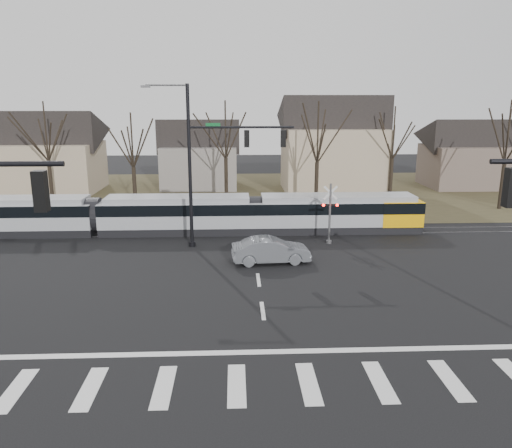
{
  "coord_description": "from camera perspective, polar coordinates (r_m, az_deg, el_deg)",
  "views": [
    {
      "loc": [
        -1.19,
        -18.77,
        9.11
      ],
      "look_at": [
        0.0,
        9.0,
        2.3
      ],
      "focal_mm": 35.0,
      "sensor_mm": 36.0,
      "label": 1
    }
  ],
  "objects": [
    {
      "name": "grass_verge",
      "position": [
        51.6,
        -1.1,
        3.6
      ],
      "size": [
        140.0,
        28.0,
        0.01
      ],
      "primitive_type": "cube",
      "color": "#38331E",
      "rests_on": "ground"
    },
    {
      "name": "crosswalk",
      "position": [
        17.39,
        1.93,
        -17.81
      ],
      "size": [
        27.0,
        2.6,
        0.01
      ],
      "color": "silver",
      "rests_on": "ground"
    },
    {
      "name": "house_c",
      "position": [
        52.91,
        8.77,
        9.41
      ],
      "size": [
        10.8,
        8.64,
        10.1
      ],
      "color": "tan",
      "rests_on": "ground"
    },
    {
      "name": "signal_pole_far",
      "position": [
        31.48,
        -4.7,
        7.5
      ],
      "size": [
        9.28,
        0.44,
        10.2
      ],
      "color": "black",
      "rests_on": "ground"
    },
    {
      "name": "tram",
      "position": [
        35.85,
        -9.12,
        1.25
      ],
      "size": [
        35.05,
        2.6,
        2.66
      ],
      "color": "gray",
      "rests_on": "ground"
    },
    {
      "name": "rail_pair",
      "position": [
        35.76,
        -0.47,
        -0.94
      ],
      "size": [
        90.0,
        1.52,
        0.06
      ],
      "color": "#59595E",
      "rests_on": "ground"
    },
    {
      "name": "house_d",
      "position": [
        59.6,
        22.77,
        7.76
      ],
      "size": [
        8.64,
        7.56,
        7.65
      ],
      "color": "brown",
      "rests_on": "ground"
    },
    {
      "name": "sedan",
      "position": [
        28.97,
        1.72,
        -3.02
      ],
      "size": [
        2.31,
        4.78,
        1.49
      ],
      "primitive_type": "imported",
      "rotation": [
        0.0,
        0.0,
        1.65
      ],
      "color": "slate",
      "rests_on": "ground"
    },
    {
      "name": "ground",
      "position": [
        20.9,
        1.08,
        -12.08
      ],
      "size": [
        140.0,
        140.0,
        0.0
      ],
      "primitive_type": "plane",
      "color": "black"
    },
    {
      "name": "house_b",
      "position": [
        55.14,
        -6.48,
        8.33
      ],
      "size": [
        8.64,
        7.56,
        7.65
      ],
      "color": "slate",
      "rests_on": "ground"
    },
    {
      "name": "house_a",
      "position": [
        56.21,
        -22.23,
        8.02
      ],
      "size": [
        9.72,
        8.64,
        8.6
      ],
      "color": "tan",
      "rests_on": "ground"
    },
    {
      "name": "lane_dashes",
      "position": [
        35.96,
        -0.48,
        -0.9
      ],
      "size": [
        0.18,
        30.0,
        0.01
      ],
      "color": "silver",
      "rests_on": "ground"
    },
    {
      "name": "tree_row",
      "position": [
        45.07,
        1.63,
        8.53
      ],
      "size": [
        59.2,
        7.2,
        10.0
      ],
      "color": "black",
      "rests_on": "ground"
    },
    {
      "name": "stop_line",
      "position": [
        19.3,
        1.42,
        -14.39
      ],
      "size": [
        28.0,
        0.35,
        0.01
      ],
      "primitive_type": "cube",
      "color": "silver",
      "rests_on": "ground"
    },
    {
      "name": "rail_crossing_signal",
      "position": [
        32.97,
        8.43,
        0.96
      ],
      "size": [
        1.08,
        0.36,
        4.0
      ],
      "color": "#59595B",
      "rests_on": "ground"
    }
  ]
}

